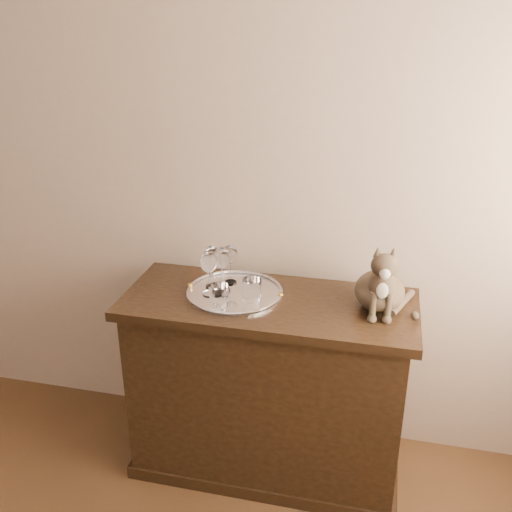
{
  "coord_description": "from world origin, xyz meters",
  "views": [
    {
      "loc": [
        1.02,
        -0.08,
        1.93
      ],
      "look_at": [
        0.55,
        1.95,
        1.04
      ],
      "focal_mm": 40.0,
      "sensor_mm": 36.0,
      "label": 1
    }
  ],
  "objects": [
    {
      "name": "wine_glass_b",
      "position": [
        0.41,
        2.04,
        0.94
      ],
      "size": [
        0.07,
        0.07,
        0.17
      ],
      "primitive_type": null,
      "color": "silver",
      "rests_on": "tray"
    },
    {
      "name": "wall_back",
      "position": [
        0.0,
        2.25,
        1.35
      ],
      "size": [
        4.0,
        0.1,
        2.7
      ],
      "primitive_type": "cube",
      "color": "tan",
      "rests_on": "ground"
    },
    {
      "name": "tray",
      "position": [
        0.45,
        1.96,
        0.85
      ],
      "size": [
        0.4,
        0.4,
        0.01
      ],
      "primitive_type": "cylinder",
      "color": "white",
      "rests_on": "sideboard"
    },
    {
      "name": "tumbler_a",
      "position": [
        0.54,
        1.92,
        0.9
      ],
      "size": [
        0.08,
        0.08,
        0.09
      ],
      "primitive_type": "cylinder",
      "color": "white",
      "rests_on": "tray"
    },
    {
      "name": "sideboard",
      "position": [
        0.6,
        1.94,
        0.42
      ],
      "size": [
        1.2,
        0.5,
        0.85
      ],
      "primitive_type": null,
      "color": "black",
      "rests_on": "ground"
    },
    {
      "name": "wine_glass_a",
      "position": [
        0.35,
        1.99,
        0.95
      ],
      "size": [
        0.07,
        0.07,
        0.19
      ],
      "primitive_type": null,
      "color": "silver",
      "rests_on": "tray"
    },
    {
      "name": "cat",
      "position": [
        1.04,
        1.97,
        1.0
      ],
      "size": [
        0.32,
        0.3,
        0.3
      ],
      "primitive_type": null,
      "rotation": [
        0.0,
        0.0,
        0.08
      ],
      "color": "brown",
      "rests_on": "sideboard"
    },
    {
      "name": "wine_glass_c",
      "position": [
        0.36,
        1.92,
        0.95
      ],
      "size": [
        0.07,
        0.07,
        0.19
      ],
      "primitive_type": null,
      "color": "white",
      "rests_on": "tray"
    },
    {
      "name": "tumbler_b",
      "position": [
        0.42,
        1.84,
        0.9
      ],
      "size": [
        0.08,
        0.08,
        0.09
      ],
      "primitive_type": "cylinder",
      "color": "white",
      "rests_on": "tray"
    },
    {
      "name": "wine_glass_d",
      "position": [
        0.4,
        1.96,
        0.96
      ],
      "size": [
        0.07,
        0.07,
        0.2
      ],
      "primitive_type": null,
      "color": "silver",
      "rests_on": "tray"
    }
  ]
}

